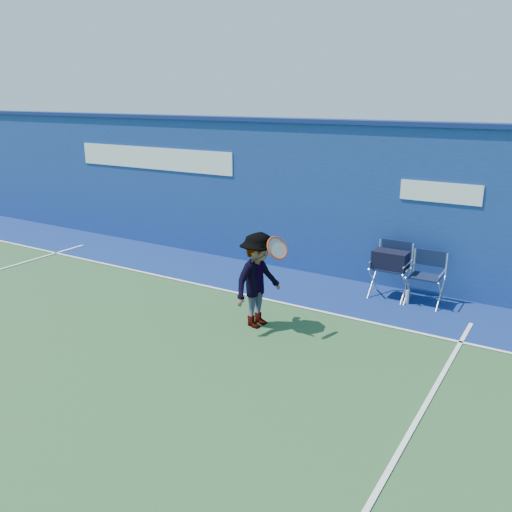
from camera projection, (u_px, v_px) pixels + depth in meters
The scene contains 8 objects.
ground at pixel (82, 355), 7.66m from camera, with size 80.00×80.00×0.00m, color #2A4F2A.
stadium_wall at pixel (267, 192), 11.47m from camera, with size 24.00×0.50×3.08m.
out_of_bounds_strip at pixel (240, 275), 11.01m from camera, with size 24.00×1.80×0.01m, color navy.
court_lines at pixel (113, 338), 8.15m from camera, with size 24.00×12.00×0.01m.
directors_chair_left at pixel (390, 275), 9.71m from camera, with size 0.60×0.54×1.01m.
directors_chair_right at pixel (425, 288), 9.44m from camera, with size 0.56×0.50×0.93m.
water_bottle at pixel (407, 297), 9.49m from camera, with size 0.07×0.07×0.26m, color silver.
tennis_player at pixel (258, 280), 8.43m from camera, with size 0.91×1.06×1.54m.
Camera 1 is at (5.72, -4.64, 3.55)m, focal length 38.00 mm.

